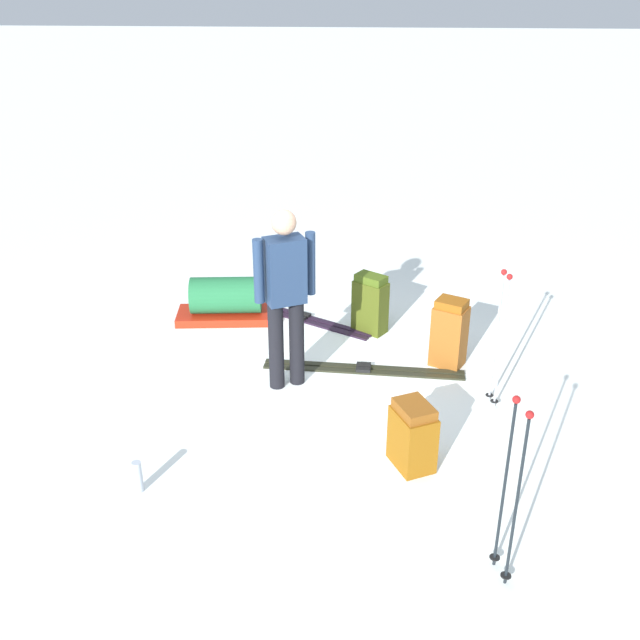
# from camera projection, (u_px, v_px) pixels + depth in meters

# --- Properties ---
(ground_plane) EXTENTS (80.00, 80.00, 0.00)m
(ground_plane) POSITION_uv_depth(u_px,v_px,m) (320.00, 387.00, 6.89)
(ground_plane) COLOR white
(skier_standing) EXTENTS (0.35, 0.52, 1.70)m
(skier_standing) POSITION_uv_depth(u_px,v_px,m) (285.00, 291.00, 6.53)
(skier_standing) COLOR black
(skier_standing) RESTS_ON ground_plane
(ski_pair_near) EXTENTS (0.99, 1.59, 0.05)m
(ski_pair_near) POSITION_uv_depth(u_px,v_px,m) (302.00, 318.00, 8.20)
(ski_pair_near) COLOR black
(ski_pair_near) RESTS_ON ground_plane
(ski_pair_far) EXTENTS (0.28, 1.95, 0.05)m
(ski_pair_far) POSITION_uv_depth(u_px,v_px,m) (363.00, 369.00, 7.17)
(ski_pair_far) COLOR #27281A
(ski_pair_far) RESTS_ON ground_plane
(backpack_large_dark) EXTENTS (0.44, 0.39, 0.56)m
(backpack_large_dark) POSITION_uv_depth(u_px,v_px,m) (413.00, 436.00, 5.72)
(backpack_large_dark) COLOR #8A520F
(backpack_large_dark) RESTS_ON ground_plane
(backpack_bright) EXTENTS (0.36, 0.40, 0.65)m
(backpack_bright) POSITION_uv_depth(u_px,v_px,m) (370.00, 304.00, 7.80)
(backpack_bright) COLOR #414C14
(backpack_bright) RESTS_ON ground_plane
(backpack_small_spare) EXTENTS (0.36, 0.38, 0.70)m
(backpack_small_spare) POSITION_uv_depth(u_px,v_px,m) (449.00, 333.00, 7.14)
(backpack_small_spare) COLOR brown
(backpack_small_spare) RESTS_ON ground_plane
(ski_poles_planted_near) EXTENTS (0.17, 0.10, 1.28)m
(ski_poles_planted_near) POSITION_uv_depth(u_px,v_px,m) (500.00, 333.00, 6.32)
(ski_poles_planted_near) COLOR #AAB0BD
(ski_poles_planted_near) RESTS_ON ground_plane
(ski_poles_planted_far) EXTENTS (0.23, 0.12, 1.31)m
(ski_poles_planted_far) POSITION_uv_depth(u_px,v_px,m) (512.00, 484.00, 4.49)
(ski_poles_planted_far) COLOR black
(ski_poles_planted_far) RESTS_ON ground_plane
(gear_sled) EXTENTS (0.55, 1.13, 0.49)m
(gear_sled) POSITION_uv_depth(u_px,v_px,m) (226.00, 301.00, 8.10)
(gear_sled) COLOR red
(gear_sled) RESTS_ON ground_plane
(thermos_bottle) EXTENTS (0.07, 0.07, 0.26)m
(thermos_bottle) POSITION_uv_depth(u_px,v_px,m) (138.00, 477.00, 5.50)
(thermos_bottle) COLOR #A8B3C0
(thermos_bottle) RESTS_ON ground_plane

